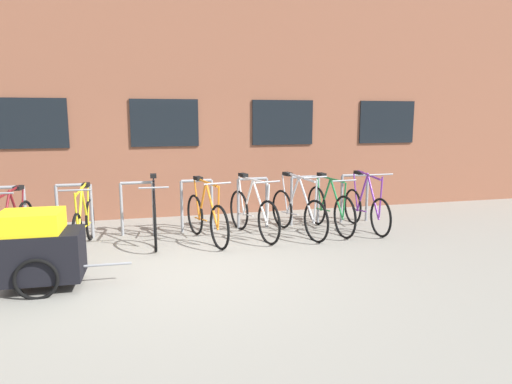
{
  "coord_description": "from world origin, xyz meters",
  "views": [
    {
      "loc": [
        -0.51,
        -5.9,
        1.99
      ],
      "look_at": [
        1.42,
        1.6,
        0.7
      ],
      "focal_mm": 31.96,
      "sensor_mm": 36.0,
      "label": 1
    }
  ],
  "objects": [
    {
      "name": "bicycle_purple",
      "position": [
        3.37,
        1.31,
        0.38
      ],
      "size": [
        0.44,
        1.68,
        1.07
      ],
      "color": "black",
      "rests_on": "ground"
    },
    {
      "name": "bicycle_maroon",
      "position": [
        -2.33,
        1.25,
        0.39
      ],
      "size": [
        0.44,
        1.74,
        1.01
      ],
      "color": "black",
      "rests_on": "ground"
    },
    {
      "name": "bicycle_white",
      "position": [
        1.31,
        1.36,
        0.39
      ],
      "size": [
        0.55,
        1.77,
        1.04
      ],
      "color": "black",
      "rests_on": "ground"
    },
    {
      "name": "bicycle_silver",
      "position": [
        2.08,
        1.29,
        0.39
      ],
      "size": [
        0.53,
        1.77,
        1.07
      ],
      "color": "black",
      "rests_on": "ground"
    },
    {
      "name": "storefront_building",
      "position": [
        -0.0,
        6.12,
        2.47
      ],
      "size": [
        28.0,
        5.88,
        4.94
      ],
      "color": "brown",
      "rests_on": "ground"
    },
    {
      "name": "bike_trailer",
      "position": [
        -1.67,
        -0.35,
        0.48
      ],
      "size": [
        1.46,
        0.71,
        0.94
      ],
      "color": "black",
      "rests_on": "ground"
    },
    {
      "name": "bicycle_black",
      "position": [
        -0.3,
        1.42,
        0.39
      ],
      "size": [
        0.44,
        1.75,
        1.07
      ],
      "color": "black",
      "rests_on": "ground"
    },
    {
      "name": "bike_rack",
      "position": [
        0.43,
        1.9,
        0.55
      ],
      "size": [
        6.58,
        0.05,
        0.92
      ],
      "color": "gray",
      "rests_on": "ground"
    },
    {
      "name": "bicycle_orange",
      "position": [
        0.5,
        1.25,
        0.38
      ],
      "size": [
        0.56,
        1.69,
        1.03
      ],
      "color": "black",
      "rests_on": "ground"
    },
    {
      "name": "bicycle_yellow",
      "position": [
        -1.36,
        1.29,
        0.38
      ],
      "size": [
        0.44,
        1.75,
        1.01
      ],
      "color": "black",
      "rests_on": "ground"
    },
    {
      "name": "ground_plane",
      "position": [
        0.0,
        0.0,
        0.0
      ],
      "size": [
        42.0,
        42.0,
        0.0
      ],
      "primitive_type": "plane",
      "color": "gray"
    },
    {
      "name": "bicycle_green",
      "position": [
        2.71,
        1.39,
        0.39
      ],
      "size": [
        0.44,
        1.77,
        1.0
      ],
      "color": "black",
      "rests_on": "ground"
    }
  ]
}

